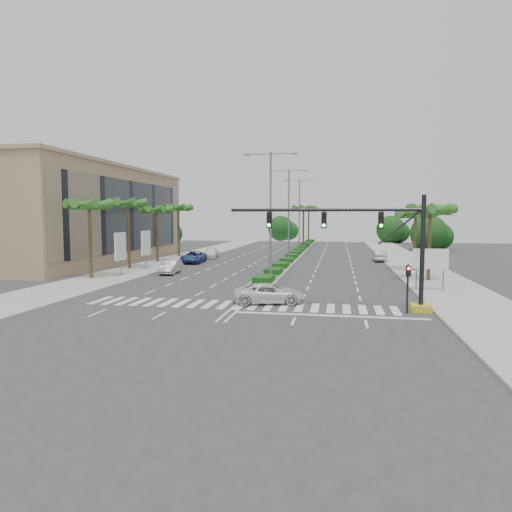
{
  "coord_description": "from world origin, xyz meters",
  "views": [
    {
      "loc": [
        6.44,
        -29.2,
        5.85
      ],
      "look_at": [
        0.48,
        3.55,
        3.0
      ],
      "focal_mm": 32.0,
      "sensor_mm": 36.0,
      "label": 1
    }
  ],
  "objects": [
    {
      "name": "building",
      "position": [
        -26.0,
        26.0,
        6.0
      ],
      "size": [
        12.0,
        36.0,
        12.0
      ],
      "primitive_type": "cube",
      "color": "tan",
      "rests_on": "ground"
    },
    {
      "name": "car_parked_b",
      "position": [
        -10.64,
        15.27,
        0.7
      ],
      "size": [
        1.87,
        4.36,
        1.4
      ],
      "primitive_type": "imported",
      "rotation": [
        0.0,
        0.0,
        0.09
      ],
      "color": "#B1B1B6",
      "rests_on": "ground"
    },
    {
      "name": "billboard_far",
      "position": [
        -14.5,
        18.0,
        2.96
      ],
      "size": [
        0.18,
        2.1,
        4.35
      ],
      "color": "slate",
      "rests_on": "ground"
    },
    {
      "name": "car_right",
      "position": [
        11.8,
        32.84,
        0.73
      ],
      "size": [
        1.64,
        4.49,
        1.47
      ],
      "primitive_type": "imported",
      "rotation": [
        0.0,
        0.0,
        3.16
      ],
      "color": "#B1B1B6",
      "rests_on": "ground"
    },
    {
      "name": "palm_right_near",
      "position": [
        14.5,
        14.0,
        6.2
      ],
      "size": [
        4.57,
        4.68,
        7.05
      ],
      "color": "brown",
      "rests_on": "ground"
    },
    {
      "name": "car_parked_c",
      "position": [
        -11.8,
        26.37,
        0.76
      ],
      "size": [
        2.95,
        5.63,
        1.51
      ],
      "primitive_type": "imported",
      "rotation": [
        0.0,
        0.0,
        0.08
      ],
      "color": "navy",
      "rests_on": "ground"
    },
    {
      "name": "palm_median_b",
      "position": [
        0.0,
        70.0,
        7.17
      ],
      "size": [
        4.57,
        4.68,
        8.05
      ],
      "color": "brown",
      "rests_on": "ground"
    },
    {
      "name": "palm_left_end",
      "position": [
        -16.5,
        34.0,
        6.88
      ],
      "size": [
        4.57,
        4.68,
        7.75
      ],
      "color": "brown",
      "rests_on": "ground"
    },
    {
      "name": "car_parked_a",
      "position": [
        -11.8,
        18.88,
        0.65
      ],
      "size": [
        1.87,
        3.93,
        1.3
      ],
      "primitive_type": "imported",
      "rotation": [
        0.0,
        0.0,
        0.09
      ],
      "color": "white",
      "rests_on": "ground"
    },
    {
      "name": "palm_median_a",
      "position": [
        0.0,
        55.0,
        7.17
      ],
      "size": [
        4.57,
        4.68,
        8.05
      ],
      "color": "brown",
      "rests_on": "ground"
    },
    {
      "name": "streetlight_near",
      "position": [
        0.0,
        14.0,
        6.81
      ],
      "size": [
        5.1,
        0.25,
        12.0
      ],
      "color": "slate",
      "rests_on": "ground"
    },
    {
      "name": "streetlight_far",
      "position": [
        0.0,
        46.0,
        6.81
      ],
      "size": [
        5.1,
        0.25,
        12.0
      ],
      "color": "slate",
      "rests_on": "ground"
    },
    {
      "name": "footpath_left",
      "position": [
        -15.2,
        20.0,
        0.07
      ],
      "size": [
        6.0,
        120.0,
        0.15
      ],
      "primitive_type": "cube",
      "color": "gray",
      "rests_on": "ground"
    },
    {
      "name": "median_grass",
      "position": [
        0.0,
        45.0,
        0.22
      ],
      "size": [
        1.8,
        75.0,
        0.04
      ],
      "primitive_type": "cube",
      "color": "#2C561D",
      "rests_on": "median"
    },
    {
      "name": "streetlight_mid",
      "position": [
        0.0,
        30.0,
        6.81
      ],
      "size": [
        5.1,
        0.25,
        12.0
      ],
      "color": "slate",
      "rests_on": "ground"
    },
    {
      "name": "billboard_near",
      "position": [
        -14.5,
        12.0,
        2.96
      ],
      "size": [
        0.18,
        2.1,
        4.35
      ],
      "color": "slate",
      "rests_on": "ground"
    },
    {
      "name": "signal_gantry",
      "position": [
        9.27,
        -0.0,
        3.46
      ],
      "size": [
        12.6,
        1.2,
        7.2
      ],
      "color": "gold",
      "rests_on": "ground"
    },
    {
      "name": "palm_right_far",
      "position": [
        14.5,
        22.0,
        5.91
      ],
      "size": [
        4.57,
        4.68,
        6.75
      ],
      "color": "brown",
      "rests_on": "ground"
    },
    {
      "name": "footpath_right",
      "position": [
        15.2,
        20.0,
        0.07
      ],
      "size": [
        6.0,
        120.0,
        0.15
      ],
      "primitive_type": "cube",
      "color": "gray",
      "rests_on": "ground"
    },
    {
      "name": "car_crossing",
      "position": [
        1.84,
        1.09,
        0.67
      ],
      "size": [
        5.22,
        3.29,
        1.34
      ],
      "primitive_type": "imported",
      "rotation": [
        0.0,
        0.0,
        1.81
      ],
      "color": "silver",
      "rests_on": "ground"
    },
    {
      "name": "pedestrian_signal",
      "position": [
        10.6,
        -0.68,
        2.04
      ],
      "size": [
        0.28,
        0.36,
        3.0
      ],
      "color": "black",
      "rests_on": "ground"
    },
    {
      "name": "direction_sign",
      "position": [
        13.5,
        7.99,
        2.45
      ],
      "size": [
        2.7,
        0.11,
        3.4
      ],
      "color": "slate",
      "rests_on": "ground"
    },
    {
      "name": "palm_left_mid",
      "position": [
        -16.5,
        18.0,
        7.08
      ],
      "size": [
        4.57,
        4.68,
        7.95
      ],
      "color": "brown",
      "rests_on": "ground"
    },
    {
      "name": "palm_left_far",
      "position": [
        -16.5,
        26.0,
        6.5
      ],
      "size": [
        4.57,
        4.68,
        7.35
      ],
      "color": "brown",
      "rests_on": "ground"
    },
    {
      "name": "ground",
      "position": [
        0.0,
        0.0,
        0.0
      ],
      "size": [
        160.0,
        160.0,
        0.0
      ],
      "primitive_type": "plane",
      "color": "#333335",
      "rests_on": "ground"
    },
    {
      "name": "median",
      "position": [
        0.0,
        45.0,
        0.1
      ],
      "size": [
        2.2,
        75.0,
        0.2
      ],
      "primitive_type": "cube",
      "color": "gray",
      "rests_on": "ground"
    },
    {
      "name": "palm_left_near",
      "position": [
        -16.5,
        10.0,
        6.69
      ],
      "size": [
        4.57,
        4.68,
        7.55
      ],
      "color": "brown",
      "rests_on": "ground"
    },
    {
      "name": "car_parked_d",
      "position": [
        -11.58,
        33.48,
        0.71
      ],
      "size": [
        2.53,
        5.07,
        1.42
      ],
      "primitive_type": "imported",
      "rotation": [
        0.0,
        0.0,
        0.12
      ],
      "color": "white",
      "rests_on": "ground"
    }
  ]
}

